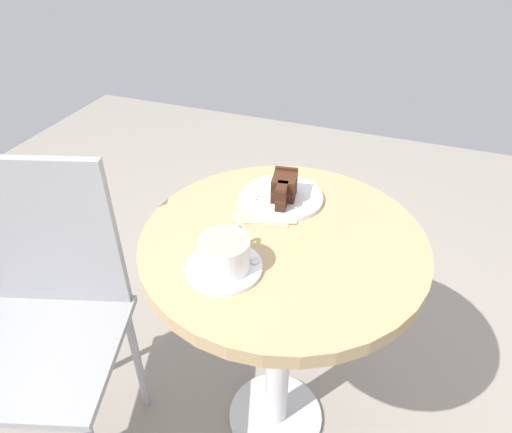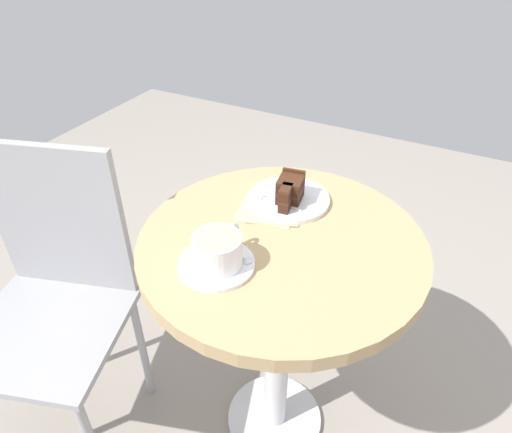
{
  "view_description": "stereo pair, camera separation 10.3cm",
  "coord_description": "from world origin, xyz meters",
  "views": [
    {
      "loc": [
        -0.78,
        -0.22,
        1.38
      ],
      "look_at": [
        0.0,
        0.07,
        0.78
      ],
      "focal_mm": 32.0,
      "sensor_mm": 36.0,
      "label": 1
    },
    {
      "loc": [
        -0.74,
        -0.32,
        1.38
      ],
      "look_at": [
        0.0,
        0.07,
        0.78
      ],
      "focal_mm": 32.0,
      "sensor_mm": 36.0,
      "label": 2
    }
  ],
  "objects": [
    {
      "name": "saucer",
      "position": [
        -0.15,
        0.08,
        0.74
      ],
      "size": [
        0.16,
        0.16,
        0.01
      ],
      "color": "white",
      "rests_on": "cafe_table"
    },
    {
      "name": "cafe_table",
      "position": [
        0.0,
        0.0,
        0.61
      ],
      "size": [
        0.66,
        0.66,
        0.74
      ],
      "color": "tan",
      "rests_on": "ground"
    },
    {
      "name": "napkin",
      "position": [
        0.09,
        0.07,
        0.74
      ],
      "size": [
        0.16,
        0.18,
        0.0
      ],
      "rotation": [
        0.0,
        0.0,
        4.91
      ],
      "color": "tan",
      "rests_on": "cafe_table"
    },
    {
      "name": "coffee_cup",
      "position": [
        -0.14,
        0.08,
        0.78
      ],
      "size": [
        0.14,
        0.1,
        0.07
      ],
      "color": "white",
      "rests_on": "saucer"
    },
    {
      "name": "ground_plane",
      "position": [
        0.0,
        0.0,
        -0.01
      ],
      "size": [
        4.4,
        4.4,
        0.01
      ],
      "primitive_type": "cube",
      "color": "gray",
      "rests_on": "ground"
    },
    {
      "name": "cake_slice",
      "position": [
        0.13,
        0.04,
        0.78
      ],
      "size": [
        0.11,
        0.07,
        0.07
      ],
      "rotation": [
        0.0,
        0.0,
        3.29
      ],
      "color": "#381E14",
      "rests_on": "cake_plate"
    },
    {
      "name": "fork",
      "position": [
        0.11,
        0.08,
        0.75
      ],
      "size": [
        0.02,
        0.14,
        0.0
      ],
      "rotation": [
        0.0,
        0.0,
        1.51
      ],
      "color": "silver",
      "rests_on": "cake_plate"
    },
    {
      "name": "cake_plate",
      "position": [
        0.15,
        0.05,
        0.75
      ],
      "size": [
        0.21,
        0.21,
        0.01
      ],
      "color": "white",
      "rests_on": "cafe_table"
    },
    {
      "name": "cafe_chair",
      "position": [
        -0.22,
        0.55,
        0.54
      ],
      "size": [
        0.48,
        0.48,
        0.9
      ],
      "rotation": [
        0.0,
        0.0,
        5.02
      ],
      "color": "#9E9EA3",
      "rests_on": "ground"
    },
    {
      "name": "teaspoon",
      "position": [
        -0.11,
        0.06,
        0.75
      ],
      "size": [
        0.02,
        0.11,
        0.0
      ],
      "rotation": [
        0.0,
        0.0,
        4.63
      ],
      "color": "silver",
      "rests_on": "saucer"
    }
  ]
}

